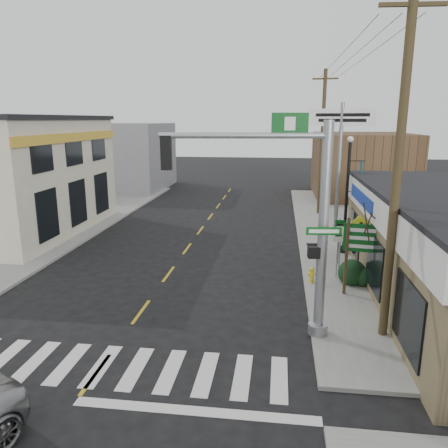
# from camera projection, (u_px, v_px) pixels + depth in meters

# --- Properties ---
(ground) EXTENTS (140.00, 140.00, 0.00)m
(ground) POSITION_uv_depth(u_px,v_px,m) (96.00, 374.00, 11.97)
(ground) COLOR black
(ground) RESTS_ON ground
(sidewalk_right) EXTENTS (6.00, 38.00, 0.13)m
(sidewalk_right) POSITION_uv_depth(u_px,v_px,m) (355.00, 248.00, 23.38)
(sidewalk_right) COLOR gray
(sidewalk_right) RESTS_ON ground
(sidewalk_left) EXTENTS (6.00, 38.00, 0.13)m
(sidewalk_left) POSITION_uv_depth(u_px,v_px,m) (40.00, 237.00, 25.60)
(sidewalk_left) COLOR gray
(sidewalk_left) RESTS_ON ground
(center_line) EXTENTS (0.12, 56.00, 0.01)m
(center_line) POSITION_uv_depth(u_px,v_px,m) (169.00, 274.00, 19.68)
(center_line) COLOR gold
(center_line) RESTS_ON ground
(crosswalk) EXTENTS (11.00, 2.20, 0.01)m
(crosswalk) POSITION_uv_depth(u_px,v_px,m) (102.00, 366.00, 12.35)
(crosswalk) COLOR silver
(crosswalk) RESTS_ON ground
(bldg_distant_right) EXTENTS (8.00, 10.00, 5.60)m
(bldg_distant_right) POSITION_uv_depth(u_px,v_px,m) (361.00, 165.00, 38.76)
(bldg_distant_right) COLOR brown
(bldg_distant_right) RESTS_ON ground
(bldg_distant_left) EXTENTS (9.00, 10.00, 6.40)m
(bldg_distant_left) POSITION_uv_depth(u_px,v_px,m) (120.00, 156.00, 43.44)
(bldg_distant_left) COLOR slate
(bldg_distant_left) RESTS_ON ground
(traffic_signal_pole) EXTENTS (5.41, 0.40, 6.86)m
(traffic_signal_pole) POSITION_uv_depth(u_px,v_px,m) (297.00, 208.00, 13.10)
(traffic_signal_pole) COLOR #91949A
(traffic_signal_pole) RESTS_ON sidewalk_right
(guide_sign) EXTENTS (1.74, 0.14, 3.05)m
(guide_sign) POSITION_uv_depth(u_px,v_px,m) (366.00, 247.00, 16.58)
(guide_sign) COLOR #483A21
(guide_sign) RESTS_ON sidewalk_right
(fire_hydrant) EXTENTS (0.21, 0.21, 0.68)m
(fire_hydrant) POSITION_uv_depth(u_px,v_px,m) (312.00, 274.00, 18.23)
(fire_hydrant) COLOR yellow
(fire_hydrant) RESTS_ON sidewalk_right
(ped_crossing_sign) EXTENTS (1.15, 0.08, 2.96)m
(ped_crossing_sign) POSITION_uv_depth(u_px,v_px,m) (358.00, 238.00, 17.67)
(ped_crossing_sign) COLOR gray
(ped_crossing_sign) RESTS_ON sidewalk_right
(lamp_post) EXTENTS (0.76, 0.60, 5.88)m
(lamp_post) POSITION_uv_depth(u_px,v_px,m) (349.00, 187.00, 21.64)
(lamp_post) COLOR black
(lamp_post) RESTS_ON sidewalk_right
(dance_center_sign) EXTENTS (3.56, 0.22, 7.57)m
(dance_center_sign) POSITION_uv_depth(u_px,v_px,m) (341.00, 139.00, 24.17)
(dance_center_sign) COLOR gray
(dance_center_sign) RESTS_ON sidewalk_right
(bare_tree) EXTENTS (2.12, 2.12, 4.24)m
(bare_tree) POSITION_uv_depth(u_px,v_px,m) (382.00, 212.00, 16.05)
(bare_tree) COLOR black
(bare_tree) RESTS_ON sidewalk_right
(shrub_front) EXTENTS (1.26, 1.26, 0.94)m
(shrub_front) POSITION_uv_depth(u_px,v_px,m) (435.00, 315.00, 14.22)
(shrub_front) COLOR #183613
(shrub_front) RESTS_ON sidewalk_right
(shrub_back) EXTENTS (1.15, 1.15, 0.87)m
(shrub_back) POSITION_uv_depth(u_px,v_px,m) (352.00, 273.00, 18.17)
(shrub_back) COLOR black
(shrub_back) RESTS_ON sidewalk_right
(utility_pole_near) EXTENTS (1.80, 0.27, 10.34)m
(utility_pole_near) POSITION_uv_depth(u_px,v_px,m) (398.00, 168.00, 12.70)
(utility_pole_near) COLOR #4F3A20
(utility_pole_near) RESTS_ON sidewalk_right
(utility_pole_far) EXTENTS (1.74, 0.26, 10.01)m
(utility_pole_far) POSITION_uv_depth(u_px,v_px,m) (322.00, 142.00, 30.67)
(utility_pole_far) COLOR #40291D
(utility_pole_far) RESTS_ON sidewalk_right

